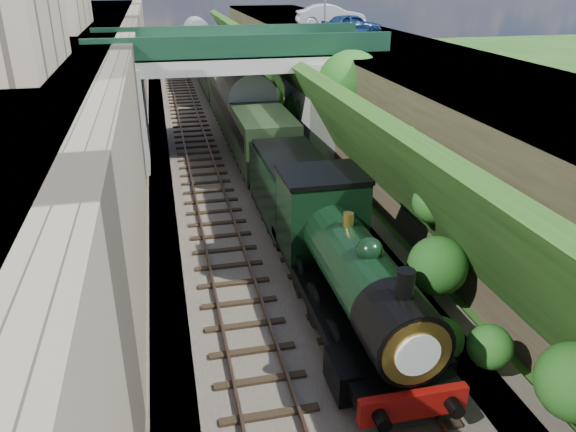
{
  "coord_description": "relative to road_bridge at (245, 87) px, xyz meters",
  "views": [
    {
      "loc": [
        -3.95,
        -8.51,
        10.3
      ],
      "look_at": [
        0.0,
        8.74,
        2.52
      ],
      "focal_mm": 35.0,
      "sensor_mm": 36.0,
      "label": 1
    }
  ],
  "objects": [
    {
      "name": "locomotive",
      "position": [
        0.26,
        -18.23,
        -2.18
      ],
      "size": [
        3.1,
        10.22,
        3.83
      ],
      "color": "black",
      "rests_on": "trackbed"
    },
    {
      "name": "tender",
      "position": [
        0.26,
        -10.87,
        -2.46
      ],
      "size": [
        2.7,
        6.0,
        3.05
      ],
      "color": "black",
      "rests_on": "trackbed"
    },
    {
      "name": "embankment_slope",
      "position": [
        3.97,
        -4.47,
        -1.45
      ],
      "size": [
        4.57,
        90.0,
        6.36
      ],
      "color": "#1E4714",
      "rests_on": "ground"
    },
    {
      "name": "coach_rear",
      "position": [
        0.26,
        39.33,
        -2.03
      ],
      "size": [
        2.9,
        18.0,
        3.7
      ],
      "color": "black",
      "rests_on": "trackbed"
    },
    {
      "name": "car_blue",
      "position": [
        8.0,
        4.85,
        2.87
      ],
      "size": [
        4.35,
        2.44,
        1.4
      ],
      "primitive_type": "imported",
      "rotation": [
        0.0,
        0.0,
        1.77
      ],
      "color": "navy",
      "rests_on": "street_plateau_right"
    },
    {
      "name": "street_plateau_left",
      "position": [
        -9.94,
        -4.0,
        -0.58
      ],
      "size": [
        6.0,
        90.0,
        7.0
      ],
      "primitive_type": "cube",
      "color": "#262628",
      "rests_on": "ground"
    },
    {
      "name": "trackbed",
      "position": [
        -0.94,
        -4.0,
        -3.98
      ],
      "size": [
        10.0,
        90.0,
        0.2
      ],
      "primitive_type": "cube",
      "color": "#473F38",
      "rests_on": "ground"
    },
    {
      "name": "track_right",
      "position": [
        0.26,
        -4.0,
        -3.83
      ],
      "size": [
        2.5,
        90.0,
        0.2
      ],
      "color": "black",
      "rests_on": "trackbed"
    },
    {
      "name": "coach_front",
      "position": [
        0.26,
        1.73,
        -2.03
      ],
      "size": [
        2.9,
        18.0,
        3.7
      ],
      "color": "black",
      "rests_on": "trackbed"
    },
    {
      "name": "coach_middle",
      "position": [
        0.26,
        20.53,
        -2.03
      ],
      "size": [
        2.9,
        18.0,
        3.7
      ],
      "color": "black",
      "rests_on": "trackbed"
    },
    {
      "name": "retaining_wall",
      "position": [
        -6.44,
        -4.0,
        -0.58
      ],
      "size": [
        1.0,
        90.0,
        7.0
      ],
      "primitive_type": "cube",
      "color": "#756B56",
      "rests_on": "ground"
    },
    {
      "name": "road_bridge",
      "position": [
        0.0,
        0.0,
        0.0
      ],
      "size": [
        16.0,
        6.4,
        7.25
      ],
      "color": "gray",
      "rests_on": "ground"
    },
    {
      "name": "car_silver",
      "position": [
        8.29,
        10.66,
        3.02
      ],
      "size": [
        5.33,
        2.4,
        1.7
      ],
      "primitive_type": "imported",
      "rotation": [
        0.0,
        0.0,
        1.45
      ],
      "color": "#BABBBF",
      "rests_on": "street_plateau_right"
    },
    {
      "name": "street_plateau_right",
      "position": [
        8.56,
        -4.0,
        -0.95
      ],
      "size": [
        8.0,
        90.0,
        6.25
      ],
      "primitive_type": "cube",
      "color": "#262628",
      "rests_on": "ground"
    },
    {
      "name": "track_left",
      "position": [
        -2.94,
        -4.0,
        -3.83
      ],
      "size": [
        2.5,
        90.0,
        0.2
      ],
      "color": "black",
      "rests_on": "trackbed"
    },
    {
      "name": "tree",
      "position": [
        4.97,
        -4.45,
        0.57
      ],
      "size": [
        3.6,
        3.8,
        6.6
      ],
      "color": "black",
      "rests_on": "ground"
    }
  ]
}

